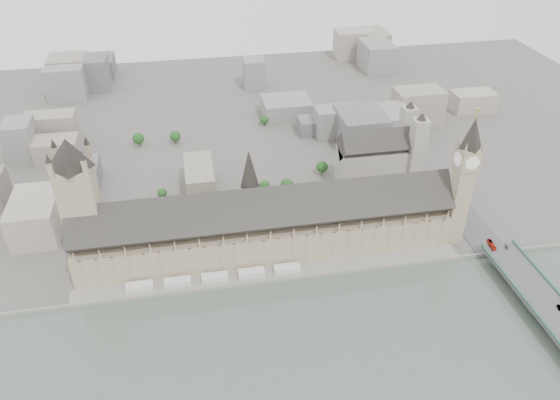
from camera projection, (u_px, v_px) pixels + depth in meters
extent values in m
plane|color=#595651|center=(271.00, 268.00, 383.22)|extent=(900.00, 900.00, 0.00)
cube|color=gray|center=(275.00, 281.00, 370.10)|extent=(600.00, 1.50, 3.00)
cube|color=gray|center=(273.00, 274.00, 376.52)|extent=(270.00, 15.00, 2.00)
cube|color=silver|center=(139.00, 286.00, 361.65)|extent=(18.00, 7.00, 4.00)
cube|color=silver|center=(177.00, 282.00, 365.43)|extent=(18.00, 7.00, 4.00)
cube|color=silver|center=(215.00, 277.00, 369.22)|extent=(18.00, 7.00, 4.00)
cube|color=silver|center=(251.00, 273.00, 373.00)|extent=(18.00, 7.00, 4.00)
cube|color=silver|center=(287.00, 268.00, 376.78)|extent=(18.00, 7.00, 4.00)
cube|color=gray|center=(266.00, 237.00, 392.68)|extent=(265.00, 40.00, 25.00)
cube|color=#292725|center=(266.00, 211.00, 380.18)|extent=(265.00, 40.73, 40.73)
cube|color=gray|center=(457.00, 205.00, 393.50)|extent=(12.00, 12.00, 62.00)
cube|color=gray|center=(468.00, 158.00, 371.91)|extent=(14.00, 14.00, 16.00)
cylinder|color=white|center=(477.00, 157.00, 373.00)|extent=(0.60, 10.00, 10.00)
cylinder|color=white|center=(458.00, 159.00, 370.82)|extent=(0.60, 10.00, 10.00)
cylinder|color=white|center=(463.00, 153.00, 377.81)|extent=(10.00, 0.60, 10.00)
cylinder|color=white|center=(472.00, 163.00, 366.02)|extent=(10.00, 0.60, 10.00)
cone|color=#282420|center=(473.00, 133.00, 361.40)|extent=(17.00, 17.00, 22.00)
cylinder|color=yellow|center=(477.00, 114.00, 353.65)|extent=(1.00, 1.00, 6.00)
sphere|color=yellow|center=(478.00, 109.00, 351.71)|extent=(2.00, 2.00, 2.00)
cone|color=gray|center=(475.00, 137.00, 371.58)|extent=(2.40, 2.40, 8.00)
cone|color=gray|center=(458.00, 139.00, 369.61)|extent=(2.40, 2.40, 8.00)
cone|color=gray|center=(485.00, 146.00, 360.93)|extent=(2.40, 2.40, 8.00)
cone|color=gray|center=(466.00, 148.00, 358.97)|extent=(2.40, 2.40, 8.00)
cube|color=gray|center=(84.00, 219.00, 363.91)|extent=(23.00, 23.00, 80.00)
cone|color=#282420|center=(68.00, 153.00, 336.23)|extent=(30.00, 30.00, 20.00)
cylinder|color=gray|center=(250.00, 199.00, 379.20)|extent=(12.00, 12.00, 20.00)
cone|color=#282420|center=(249.00, 169.00, 365.91)|extent=(13.00, 13.00, 28.00)
cube|color=#474749|center=(556.00, 323.00, 333.24)|extent=(25.00, 325.00, 10.25)
cube|color=#A59D94|center=(373.00, 167.00, 467.51)|extent=(60.00, 28.00, 34.00)
cube|color=#292725|center=(375.00, 144.00, 455.33)|extent=(60.00, 28.28, 28.28)
cube|color=#A59D94|center=(405.00, 142.00, 473.88)|extent=(12.00, 12.00, 64.00)
cube|color=#A59D94|center=(416.00, 155.00, 454.22)|extent=(12.00, 12.00, 64.00)
imported|color=red|center=(492.00, 245.00, 386.37)|extent=(3.46, 11.19, 3.07)
imported|color=gray|center=(559.00, 307.00, 335.64)|extent=(3.01, 5.15, 1.60)
imported|color=gray|center=(507.00, 247.00, 385.53)|extent=(3.57, 5.20, 1.40)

